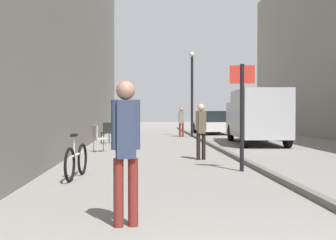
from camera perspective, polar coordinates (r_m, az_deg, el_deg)
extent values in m
plane|color=gray|center=(15.06, 1.47, -4.35)|extent=(80.00, 80.00, 0.00)
cube|color=#615F5B|center=(15.27, 7.40, -4.06)|extent=(0.16, 40.00, 0.12)
cylinder|color=maroon|center=(5.50, -6.64, -9.64)|extent=(0.13, 0.13, 0.87)
cylinder|color=maroon|center=(5.52, -4.69, -9.60)|extent=(0.13, 0.13, 0.87)
cube|color=#2D3851|center=(5.41, -5.68, -1.22)|extent=(0.27, 0.24, 0.74)
cylinder|color=#2D3851|center=(5.40, -7.08, -0.64)|extent=(0.10, 0.10, 0.63)
cylinder|color=#2D3851|center=(5.43, -4.29, -0.62)|extent=(0.10, 0.10, 0.63)
sphere|color=#9E755B|center=(5.41, -5.69, 3.98)|extent=(0.24, 0.24, 0.24)
cylinder|color=black|center=(12.79, 4.08, -3.58)|extent=(0.12, 0.12, 0.79)
cylinder|color=black|center=(12.85, 4.79, -3.56)|extent=(0.12, 0.12, 0.79)
cube|color=brown|center=(12.78, 4.44, -0.32)|extent=(0.25, 0.23, 0.67)
cylinder|color=brown|center=(12.74, 3.93, -0.09)|extent=(0.09, 0.09, 0.57)
cylinder|color=brown|center=(12.82, 4.94, -0.09)|extent=(0.09, 0.09, 0.57)
sphere|color=tan|center=(12.78, 4.44, 1.67)|extent=(0.22, 0.22, 0.22)
cylinder|color=maroon|center=(23.75, 1.61, -1.36)|extent=(0.11, 0.11, 0.77)
cylinder|color=maroon|center=(23.71, 1.99, -1.37)|extent=(0.11, 0.11, 0.77)
cube|color=gray|center=(23.71, 1.80, 0.36)|extent=(0.26, 0.24, 0.66)
cylinder|color=gray|center=(23.74, 1.53, 0.48)|extent=(0.09, 0.09, 0.56)
cylinder|color=gray|center=(23.67, 2.07, 0.48)|extent=(0.09, 0.09, 0.56)
sphere|color=#9E755B|center=(23.70, 1.80, 1.41)|extent=(0.21, 0.21, 0.21)
cube|color=#B7B7BC|center=(18.61, 12.13, 0.86)|extent=(2.17, 4.07, 2.02)
cube|color=#B7B7BC|center=(21.31, 10.62, 0.24)|extent=(2.02, 1.66, 1.52)
cube|color=black|center=(21.84, 10.37, 1.14)|extent=(1.61, 0.14, 0.67)
cylinder|color=black|center=(21.05, 8.38, -1.67)|extent=(0.27, 0.81, 0.80)
cylinder|color=black|center=(21.36, 12.96, -1.65)|extent=(0.27, 0.81, 0.80)
cylinder|color=black|center=(17.23, 10.18, -2.33)|extent=(0.27, 0.81, 0.80)
cylinder|color=black|center=(17.60, 15.71, -2.28)|extent=(0.27, 0.81, 0.80)
cube|color=silver|center=(27.31, 5.86, -0.79)|extent=(2.03, 4.29, 0.55)
cube|color=black|center=(27.29, 5.86, 0.50)|extent=(1.65, 2.60, 0.68)
cylinder|color=black|center=(28.55, 3.64, -1.05)|extent=(0.24, 0.65, 0.64)
cylinder|color=black|center=(28.89, 6.84, -1.03)|extent=(0.24, 0.65, 0.64)
cylinder|color=black|center=(25.75, 4.76, -1.31)|extent=(0.24, 0.65, 0.64)
cylinder|color=black|center=(26.12, 8.29, -1.28)|extent=(0.24, 0.65, 0.64)
cylinder|color=black|center=(10.47, 9.87, 0.29)|extent=(0.10, 0.10, 2.60)
cube|color=red|center=(10.51, 9.89, 6.03)|extent=(0.59, 0.15, 0.44)
cylinder|color=black|center=(23.95, 3.23, 3.12)|extent=(0.14, 0.14, 4.50)
sphere|color=beige|center=(24.14, 3.24, 8.75)|extent=(0.28, 0.28, 0.28)
torus|color=black|center=(10.05, -11.38, -5.12)|extent=(0.14, 0.72, 0.72)
torus|color=black|center=(9.05, -13.01, -5.85)|extent=(0.14, 0.72, 0.72)
cylinder|color=silver|center=(9.53, -12.16, -4.57)|extent=(0.15, 0.95, 0.05)
cylinder|color=silver|center=(9.33, -12.46, -3.34)|extent=(0.04, 0.04, 0.40)
cube|color=black|center=(9.32, -12.47, -1.99)|extent=(0.12, 0.25, 0.06)
cylinder|color=black|center=(19.48, -8.93, -2.43)|extent=(0.04, 0.04, 0.45)
cylinder|color=black|center=(19.59, -7.88, -2.40)|extent=(0.04, 0.04, 0.45)
cylinder|color=black|center=(19.12, -8.59, -2.49)|extent=(0.04, 0.04, 0.45)
cylinder|color=black|center=(19.24, -7.53, -2.47)|extent=(0.04, 0.04, 0.45)
cube|color=black|center=(19.34, -8.24, -1.72)|extent=(0.58, 0.58, 0.04)
cube|color=black|center=(19.14, -8.05, -1.02)|extent=(0.42, 0.21, 0.45)
cylinder|color=#B7B2A8|center=(15.67, -8.64, -3.32)|extent=(0.04, 0.04, 0.45)
cylinder|color=#B7B2A8|center=(15.33, -8.14, -3.42)|extent=(0.04, 0.04, 0.45)
cylinder|color=#B7B2A8|center=(15.54, -9.93, -3.36)|extent=(0.04, 0.04, 0.45)
cylinder|color=#B7B2A8|center=(15.19, -9.45, -3.47)|extent=(0.04, 0.04, 0.45)
cube|color=#B7B2A8|center=(15.41, -9.05, -2.49)|extent=(0.59, 0.59, 0.04)
cube|color=#B7B2A8|center=(15.33, -9.75, -1.59)|extent=(0.23, 0.41, 0.45)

